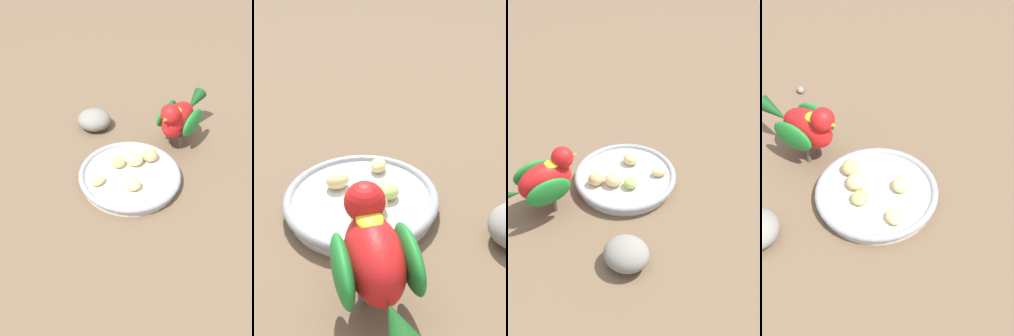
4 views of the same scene
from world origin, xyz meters
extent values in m
plane|color=brown|center=(0.00, 0.00, 0.00)|extent=(4.00, 4.00, 0.00)
cylinder|color=beige|center=(0.02, 0.00, 0.01)|extent=(0.21, 0.21, 0.02)
torus|color=#93969B|center=(0.02, 0.00, 0.02)|extent=(0.23, 0.23, 0.01)
ellipsoid|color=#B2CC66|center=(0.01, 0.04, 0.03)|extent=(0.04, 0.04, 0.02)
ellipsoid|color=#E5C67F|center=(-0.06, 0.01, 0.03)|extent=(0.04, 0.03, 0.02)
ellipsoid|color=#E5C67F|center=(0.05, 0.02, 0.03)|extent=(0.05, 0.05, 0.03)
ellipsoid|color=#E5C67F|center=(0.00, -0.04, 0.03)|extent=(0.05, 0.05, 0.03)
ellipsoid|color=tan|center=(0.08, 0.02, 0.03)|extent=(0.04, 0.04, 0.03)
cylinder|color=#59544C|center=(0.19, 0.04, 0.02)|extent=(0.01, 0.01, 0.04)
cylinder|color=#59544C|center=(0.18, 0.06, 0.02)|extent=(0.01, 0.01, 0.04)
ellipsoid|color=red|center=(0.19, 0.05, 0.07)|extent=(0.13, 0.10, 0.08)
ellipsoid|color=#1E7F2D|center=(0.21, 0.03, 0.07)|extent=(0.09, 0.06, 0.06)
ellipsoid|color=#1E7F2D|center=(0.18, 0.09, 0.07)|extent=(0.09, 0.06, 0.06)
cone|color=#144719|center=(0.27, 0.09, 0.08)|extent=(0.08, 0.06, 0.05)
sphere|color=red|center=(0.15, 0.04, 0.12)|extent=(0.06, 0.06, 0.05)
cone|color=orange|center=(0.13, 0.03, 0.11)|extent=(0.03, 0.02, 0.02)
ellipsoid|color=yellow|center=(0.17, 0.05, 0.11)|extent=(0.05, 0.04, 0.01)
camera|label=1|loc=(-0.33, -0.56, 0.64)|focal=43.57mm
camera|label=2|loc=(0.48, 0.11, 0.38)|focal=43.01mm
camera|label=3|loc=(0.10, 0.64, 0.59)|focal=41.13mm
camera|label=4|loc=(-0.47, 0.28, 0.65)|focal=49.08mm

